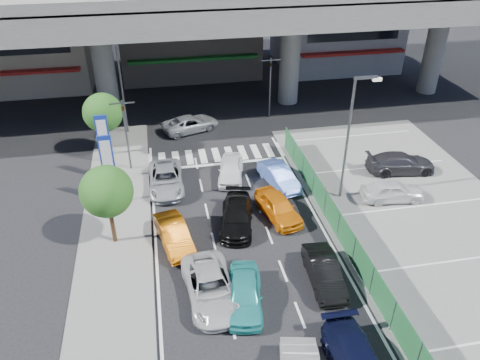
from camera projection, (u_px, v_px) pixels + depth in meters
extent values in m
plane|color=black|center=(253.00, 275.00, 23.93)|extent=(120.00, 120.00, 0.00)
cube|color=#5F5F5C|center=(429.00, 227.00, 27.32)|extent=(12.00, 28.00, 0.06)
cube|color=#5F5F5C|center=(116.00, 241.00, 26.13)|extent=(4.00, 30.00, 0.12)
cylinder|color=#62625D|center=(104.00, 70.00, 38.92)|extent=(1.80, 1.80, 8.00)
cylinder|color=#62625D|center=(290.00, 59.00, 41.45)|extent=(1.80, 1.80, 8.00)
cylinder|color=#62625D|center=(434.00, 51.00, 43.66)|extent=(1.80, 1.80, 8.00)
cube|color=#62625D|center=(197.00, 4.00, 37.54)|extent=(64.00, 14.00, 2.00)
cube|color=#62625D|center=(207.00, 4.00, 31.18)|extent=(64.00, 0.40, 0.90)
cube|color=gray|center=(20.00, 16.00, 44.68)|extent=(12.00, 10.00, 13.00)
cube|color=#AB1815|center=(19.00, 71.00, 42.37)|extent=(10.80, 1.60, 0.25)
cube|color=black|center=(6.00, 22.00, 40.15)|extent=(9.60, 0.10, 5.85)
cube|color=#166E20|center=(194.00, 58.00, 45.74)|extent=(12.60, 1.60, 0.25)
cube|color=gray|center=(337.00, 8.00, 50.00)|extent=(12.00, 10.00, 12.00)
cube|color=#AB1815|center=(352.00, 52.00, 47.43)|extent=(10.80, 1.60, 0.25)
cube|color=black|center=(356.00, 13.00, 45.49)|extent=(9.60, 0.10, 5.40)
cylinder|color=#595B60|center=(127.00, 136.00, 31.59)|extent=(0.14, 0.14, 5.20)
cube|color=#595B60|center=(122.00, 103.00, 30.33)|extent=(1.60, 0.08, 0.08)
imported|color=black|center=(123.00, 108.00, 30.49)|extent=(0.26, 1.24, 0.50)
cylinder|color=#595B60|center=(270.00, 88.00, 39.28)|extent=(0.14, 0.14, 5.20)
cube|color=#595B60|center=(271.00, 60.00, 38.02)|extent=(1.60, 0.08, 0.08)
imported|color=black|center=(271.00, 64.00, 38.18)|extent=(0.26, 1.24, 0.50)
cylinder|color=#595B60|center=(347.00, 141.00, 27.93)|extent=(0.16, 0.16, 8.00)
cube|color=#595B60|center=(366.00, 78.00, 25.97)|extent=(1.40, 0.15, 0.15)
cube|color=silver|center=(377.00, 79.00, 26.16)|extent=(0.50, 0.22, 0.18)
cylinder|color=#595B60|center=(122.00, 86.00, 35.82)|extent=(0.16, 0.16, 8.00)
cube|color=#595B60|center=(123.00, 34.00, 33.85)|extent=(1.40, 0.15, 0.15)
cube|color=silver|center=(133.00, 36.00, 34.04)|extent=(0.50, 0.22, 0.18)
cylinder|color=#595B60|center=(112.00, 188.00, 28.89)|extent=(0.10, 0.10, 2.20)
cube|color=#162E97|center=(107.00, 158.00, 27.78)|extent=(0.80, 0.12, 3.00)
cube|color=white|center=(107.00, 159.00, 27.72)|extent=(0.60, 0.02, 2.40)
cylinder|color=#595B60|center=(108.00, 165.00, 31.33)|extent=(0.10, 0.10, 2.20)
cube|color=#162E97|center=(103.00, 137.00, 30.22)|extent=(0.80, 0.12, 3.00)
cube|color=white|center=(103.00, 137.00, 30.16)|extent=(0.60, 0.02, 2.40)
cylinder|color=#382314|center=(113.00, 225.00, 25.53)|extent=(0.24, 0.24, 2.40)
sphere|color=#174413|center=(107.00, 191.00, 24.37)|extent=(2.80, 2.80, 2.80)
cylinder|color=#382314|center=(107.00, 140.00, 34.17)|extent=(0.24, 0.24, 2.40)
sphere|color=#174413|center=(103.00, 113.00, 33.01)|extent=(2.80, 2.80, 2.80)
imported|color=silver|center=(211.00, 287.00, 22.24)|extent=(2.62, 5.03, 1.35)
imported|color=teal|center=(245.00, 293.00, 21.89)|extent=(2.29, 4.27, 1.38)
imported|color=black|center=(324.00, 272.00, 23.18)|extent=(1.62, 4.06, 1.31)
imported|color=orange|center=(174.00, 234.00, 25.69)|extent=(2.22, 4.23, 1.33)
imported|color=black|center=(237.00, 216.00, 27.17)|extent=(2.77, 4.79, 1.31)
imported|color=orange|center=(278.00, 207.00, 27.87)|extent=(2.51, 4.30, 1.37)
imported|color=#9E9FA5|center=(166.00, 179.00, 30.61)|extent=(2.27, 4.80, 1.32)
imported|color=white|center=(231.00, 169.00, 31.66)|extent=(2.44, 4.22, 1.35)
imported|color=#4D6ECD|center=(279.00, 176.00, 30.92)|extent=(2.26, 4.20, 1.32)
imported|color=#A0A2A8|center=(191.00, 124.00, 37.96)|extent=(4.99, 3.43, 1.27)
imported|color=silver|center=(392.00, 191.00, 29.30)|extent=(4.10, 2.04, 1.34)
imported|color=#2B2A2F|center=(401.00, 163.00, 32.27)|extent=(4.91, 2.45, 1.37)
cone|color=red|center=(325.00, 190.00, 30.05)|extent=(0.42, 0.42, 0.62)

